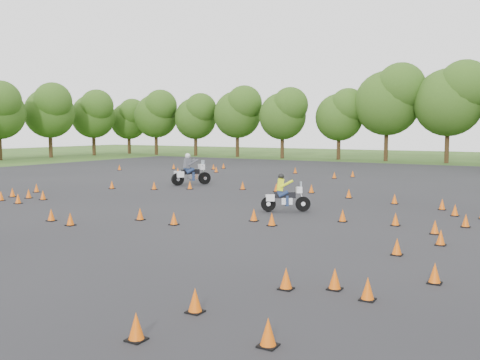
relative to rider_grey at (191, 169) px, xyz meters
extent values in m
plane|color=#2D5119|center=(7.29, -10.49, -0.98)|extent=(140.00, 140.00, 0.00)
plane|color=black|center=(7.29, -4.49, -0.98)|extent=(62.00, 62.00, 0.00)
cone|color=#E45909|center=(15.22, -2.91, -0.75)|extent=(0.26, 0.26, 0.45)
cone|color=#E45909|center=(14.34, -16.57, -0.75)|extent=(0.26, 0.26, 0.45)
cone|color=#E45909|center=(17.04, -14.49, -0.75)|extent=(0.26, 0.26, 0.45)
cone|color=#E45909|center=(6.92, 10.13, -0.75)|extent=(0.26, 0.26, 0.45)
cone|color=#E45909|center=(-2.09, -10.84, -0.75)|extent=(0.26, 0.26, 0.45)
cone|color=#E45909|center=(8.06, -0.18, -0.75)|extent=(0.26, 0.26, 0.45)
cone|color=#E45909|center=(16.67, -6.75, -0.75)|extent=(0.26, 0.26, 0.45)
cone|color=#E45909|center=(9.62, -9.44, -0.75)|extent=(0.26, 0.26, 0.45)
cone|color=#E45909|center=(-7.46, 12.18, -0.75)|extent=(0.26, 0.26, 0.45)
cone|color=#E45909|center=(-3.67, -10.60, -0.75)|extent=(0.26, 0.26, 0.45)
cone|color=#E45909|center=(-5.66, 6.14, -0.75)|extent=(0.26, 0.26, 0.45)
cone|color=#E45909|center=(13.43, -20.35, -0.75)|extent=(0.26, 0.26, 0.45)
cone|color=#E45909|center=(15.26, -16.05, -0.75)|extent=(0.26, 0.26, 0.45)
cone|color=#E45909|center=(-5.02, -7.46, -0.75)|extent=(0.26, 0.26, 0.45)
cone|color=#E45909|center=(4.38, -13.57, -0.75)|extent=(0.26, 0.26, 0.45)
cone|color=#E45909|center=(10.64, -9.97, -0.75)|extent=(0.26, 0.26, 0.45)
cone|color=#E45909|center=(16.44, -10.27, -0.75)|extent=(0.26, 0.26, 0.45)
cone|color=#E45909|center=(3.02, -13.27, -0.75)|extent=(0.26, 0.26, 0.45)
cone|color=#E45909|center=(-5.60, 11.07, -0.75)|extent=(0.26, 0.26, 0.45)
cone|color=#E45909|center=(-2.18, -9.37, -0.75)|extent=(0.26, 0.26, 0.45)
cone|color=#E45909|center=(15.95, -4.35, -0.75)|extent=(0.26, 0.26, 0.45)
cone|color=#E45909|center=(-0.30, -3.21, -0.75)|extent=(0.26, 0.26, 0.45)
cone|color=#E45909|center=(7.51, -11.59, -0.75)|extent=(0.26, 0.26, 0.45)
cone|color=#E45909|center=(14.46, -7.70, -0.75)|extent=(0.26, 0.26, 0.45)
cone|color=#E45909|center=(1.35, -2.04, -0.75)|extent=(0.26, 0.26, 0.45)
cone|color=#E45909|center=(12.55, -7.88, -0.75)|extent=(0.26, 0.26, 0.45)
cone|color=#E45909|center=(10.50, -1.20, -0.75)|extent=(0.26, 0.26, 0.45)
cone|color=#E45909|center=(-11.88, 6.37, -0.75)|extent=(0.26, 0.26, 0.45)
cone|color=#E45909|center=(-4.42, -9.41, -0.75)|extent=(0.26, 0.26, 0.45)
cone|color=#E45909|center=(16.09, -16.40, -0.75)|extent=(0.26, 0.26, 0.45)
cone|color=#E45909|center=(-3.27, -9.34, -0.75)|extent=(0.26, 0.26, 0.45)
cone|color=#E45909|center=(-2.68, -4.11, -0.75)|extent=(0.26, 0.26, 0.45)
cone|color=#E45909|center=(6.16, 8.45, -0.75)|extent=(0.26, 0.26, 0.45)
cone|color=#E45909|center=(5.78, -11.43, -0.75)|extent=(0.26, 0.26, 0.45)
cone|color=#E45909|center=(13.49, -18.77, -0.75)|extent=(0.26, 0.26, 0.45)
cone|color=#E45909|center=(15.41, -19.48, -0.75)|extent=(0.26, 0.26, 0.45)
cone|color=#E45909|center=(6.15, -0.57, -0.75)|extent=(0.26, 0.26, 0.45)
cone|color=#E45909|center=(-8.73, 9.64, -0.75)|extent=(0.26, 0.26, 0.45)
cone|color=#E45909|center=(15.97, -8.59, -0.75)|extent=(0.26, 0.26, 0.45)
cone|color=#E45909|center=(-5.44, 12.41, -0.75)|extent=(0.26, 0.26, 0.45)
cone|color=#E45909|center=(13.01, -2.15, -0.75)|extent=(0.26, 0.26, 0.45)
cone|color=#E45909|center=(15.63, -12.19, -0.75)|extent=(0.26, 0.26, 0.45)
cone|color=#E45909|center=(4.03, -0.63, -0.75)|extent=(0.26, 0.26, 0.45)
cone|color=#E45909|center=(-3.76, 8.64, -0.75)|extent=(0.26, 0.26, 0.45)
cone|color=#E45909|center=(2.04, 10.95, -0.75)|extent=(0.26, 0.26, 0.45)
camera|label=1|loc=(19.19, -26.81, 2.50)|focal=40.00mm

